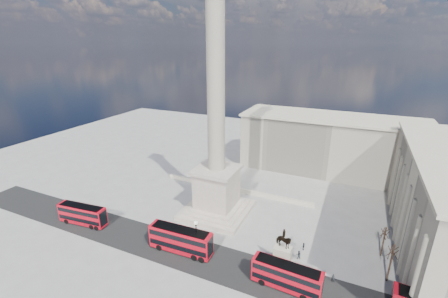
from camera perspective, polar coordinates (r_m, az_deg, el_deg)
The scene contains 16 objects.
ground at distance 65.86m, azimuth -3.29°, elevation -13.92°, with size 180.00×180.00×0.00m, color #9C9A93.
asphalt_road at distance 56.88m, azimuth -3.48°, elevation -20.14°, with size 120.00×9.00×0.01m, color #242424.
nelsons_column at distance 63.84m, azimuth -1.44°, elevation -1.92°, with size 14.00×14.00×49.85m.
balustrade_wall at distance 78.13m, azimuth 2.17°, elevation -7.67°, with size 40.00×0.60×1.10m, color beige.
building_northeast at distance 92.93m, azimuth 19.53°, elevation 0.90°, with size 51.00×17.00×16.60m.
red_bus_a at distance 70.90m, azimuth -25.30°, elevation -11.20°, with size 10.85×3.53×4.32m.
red_bus_b at distance 57.32m, azimuth -8.18°, elevation -16.77°, with size 11.99×3.22×4.82m.
red_bus_c at distance 51.12m, azimuth 11.91°, elevation -22.66°, with size 10.91×3.06×4.38m.
victorian_lamp at distance 55.14m, azimuth -5.29°, elevation -16.12°, with size 0.61×0.61×7.15m.
equestrian_statue at distance 54.50m, azimuth 11.06°, elevation -19.06°, with size 3.60×2.70×7.59m.
bare_tree_near at distance 55.68m, azimuth 29.53°, elevation -16.56°, with size 1.69×1.69×7.38m.
bare_tree_mid at distance 61.50m, azimuth 28.37°, elevation -13.80°, with size 1.64×1.64×6.21m.
bare_tree_far at distance 67.53m, azimuth 31.03°, elevation -10.05°, with size 1.90×1.90×7.77m.
pedestrian_walking at distance 54.96m, azimuth 20.06°, elevation -22.14°, with size 0.57×0.37×1.55m, color #24272A.
pedestrian_standing at distance 57.80m, azimuth 13.98°, elevation -18.98°, with size 0.81×0.63×1.67m, color #24272A.
pedestrian_crossing at distance 60.05m, azimuth 14.90°, elevation -17.49°, with size 0.90×0.37×1.53m, color #24272A.
Camera 1 is at (25.97, -48.41, 36.33)m, focal length 24.00 mm.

